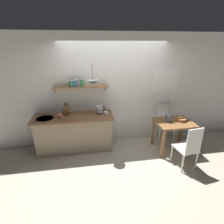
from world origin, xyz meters
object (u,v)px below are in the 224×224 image
(dining_table, at_px, (174,127))
(twig_vase, at_px, (168,118))
(fruit_bowl, at_px, (181,119))
(coffee_mug_by_sink, at_px, (60,116))
(pendant_lamp, at_px, (93,83))
(electric_kettle, at_px, (99,110))
(knife_block, at_px, (67,110))
(coffee_mug_spare, at_px, (106,113))
(dining_chair_far, at_px, (164,121))
(dining_chair_near, at_px, (189,147))

(dining_table, relative_size, twig_vase, 1.56)
(fruit_bowl, bearing_deg, coffee_mug_by_sink, 173.54)
(coffee_mug_by_sink, distance_m, pendant_lamp, 1.06)
(electric_kettle, xyz_separation_m, coffee_mug_by_sink, (-0.90, -0.13, -0.04))
(knife_block, height_order, coffee_mug_by_sink, knife_block)
(knife_block, relative_size, coffee_mug_spare, 2.35)
(knife_block, bearing_deg, pendant_lamp, -21.23)
(electric_kettle, height_order, coffee_mug_by_sink, electric_kettle)
(dining_chair_far, height_order, twig_vase, twig_vase)
(fruit_bowl, height_order, coffee_mug_spare, coffee_mug_spare)
(dining_table, distance_m, twig_vase, 0.29)
(fruit_bowl, distance_m, coffee_mug_spare, 1.77)
(electric_kettle, height_order, coffee_mug_spare, electric_kettle)
(dining_table, distance_m, pendant_lamp, 2.15)
(coffee_mug_by_sink, bearing_deg, fruit_bowl, -6.46)
(dining_chair_far, bearing_deg, pendant_lamp, -171.95)
(dining_chair_far, relative_size, electric_kettle, 3.93)
(knife_block, distance_m, coffee_mug_spare, 0.92)
(dining_chair_far, xyz_separation_m, fruit_bowl, (0.16, -0.50, 0.26))
(coffee_mug_spare, height_order, pendant_lamp, pendant_lamp)
(dining_chair_far, distance_m, coffee_mug_by_sink, 2.65)
(electric_kettle, relative_size, pendant_lamp, 0.56)
(knife_block, bearing_deg, coffee_mug_spare, -10.58)
(dining_chair_near, bearing_deg, dining_table, 87.40)
(twig_vase, bearing_deg, coffee_mug_by_sink, 172.89)
(dining_chair_far, relative_size, coffee_mug_spare, 7.43)
(coffee_mug_by_sink, xyz_separation_m, pendant_lamp, (0.75, -0.08, 0.74))
(dining_table, bearing_deg, twig_vase, 172.20)
(electric_kettle, height_order, knife_block, knife_block)
(knife_block, relative_size, pendant_lamp, 0.70)
(fruit_bowl, bearing_deg, dining_chair_far, 107.43)
(dining_table, distance_m, electric_kettle, 1.81)
(dining_chair_near, height_order, twig_vase, twig_vase)
(dining_chair_near, distance_m, knife_block, 2.75)
(dining_chair_near, xyz_separation_m, fruit_bowl, (0.20, 0.72, 0.28))
(electric_kettle, bearing_deg, knife_block, 177.98)
(dining_chair_far, xyz_separation_m, pendant_lamp, (-1.86, -0.26, 1.14))
(electric_kettle, bearing_deg, dining_chair_far, 1.70)
(dining_chair_near, bearing_deg, fruit_bowl, 74.38)
(dining_table, height_order, coffee_mug_by_sink, coffee_mug_by_sink)
(dining_chair_near, height_order, pendant_lamp, pendant_lamp)
(dining_chair_near, bearing_deg, dining_chair_far, 87.91)
(dining_chair_near, xyz_separation_m, electric_kettle, (-1.67, 1.16, 0.46))
(fruit_bowl, distance_m, twig_vase, 0.34)
(dining_chair_near, distance_m, coffee_mug_spare, 1.89)
(dining_table, height_order, twig_vase, twig_vase)
(dining_chair_near, distance_m, dining_chair_far, 1.21)
(dining_table, bearing_deg, knife_block, 168.87)
(dining_table, distance_m, dining_chair_far, 0.51)
(dining_chair_near, relative_size, electric_kettle, 3.90)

